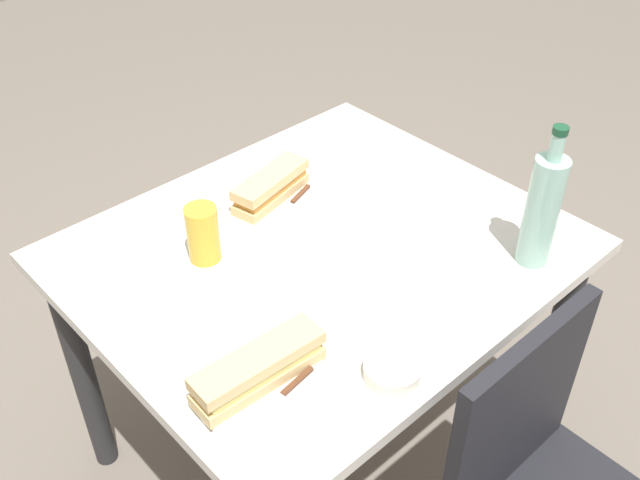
# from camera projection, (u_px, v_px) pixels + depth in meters

# --- Properties ---
(ground_plane) EXTENTS (8.00, 8.00, 0.00)m
(ground_plane) POSITION_uv_depth(u_px,v_px,m) (320.00, 448.00, 2.11)
(ground_plane) COLOR #6B6056
(dining_table) EXTENTS (1.04, 0.90, 0.74)m
(dining_table) POSITION_uv_depth(u_px,v_px,m) (320.00, 285.00, 1.72)
(dining_table) COLOR beige
(dining_table) RESTS_ON ground
(plate_near) EXTENTS (0.25, 0.25, 0.01)m
(plate_near) POSITION_uv_depth(u_px,v_px,m) (271.00, 201.00, 1.77)
(plate_near) COLOR white
(plate_near) RESTS_ON dining_table
(baguette_sandwich_near) EXTENTS (0.23, 0.12, 0.07)m
(baguette_sandwich_near) POSITION_uv_depth(u_px,v_px,m) (271.00, 187.00, 1.75)
(baguette_sandwich_near) COLOR #DBB77A
(baguette_sandwich_near) RESTS_ON plate_near
(knife_near) EXTENTS (0.17, 0.07, 0.01)m
(knife_near) POSITION_uv_depth(u_px,v_px,m) (292.00, 202.00, 1.75)
(knife_near) COLOR silver
(knife_near) RESTS_ON plate_near
(plate_far) EXTENTS (0.25, 0.25, 0.01)m
(plate_far) POSITION_uv_depth(u_px,v_px,m) (260.00, 383.00, 1.33)
(plate_far) COLOR white
(plate_far) RESTS_ON dining_table
(baguette_sandwich_far) EXTENTS (0.26, 0.08, 0.07)m
(baguette_sandwich_far) POSITION_uv_depth(u_px,v_px,m) (259.00, 368.00, 1.30)
(baguette_sandwich_far) COLOR #DBB77A
(baguette_sandwich_far) RESTS_ON plate_far
(knife_far) EXTENTS (0.18, 0.03, 0.01)m
(knife_far) POSITION_uv_depth(u_px,v_px,m) (283.00, 394.00, 1.29)
(knife_far) COLOR silver
(knife_far) RESTS_ON plate_far
(water_bottle) EXTENTS (0.07, 0.07, 0.33)m
(water_bottle) POSITION_uv_depth(u_px,v_px,m) (542.00, 209.00, 1.53)
(water_bottle) COLOR #99C6B7
(water_bottle) RESTS_ON dining_table
(beer_glass) EXTENTS (0.07, 0.07, 0.13)m
(beer_glass) POSITION_uv_depth(u_px,v_px,m) (203.00, 234.00, 1.58)
(beer_glass) COLOR gold
(beer_glass) RESTS_ON dining_table
(olive_bowl) EXTENTS (0.11, 0.11, 0.03)m
(olive_bowl) POSITION_uv_depth(u_px,v_px,m) (392.00, 370.00, 1.34)
(olive_bowl) COLOR silver
(olive_bowl) RESTS_ON dining_table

